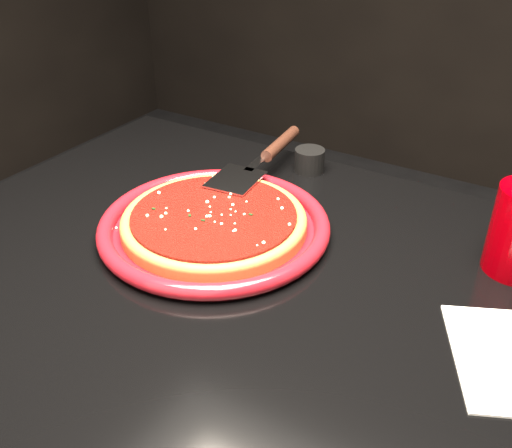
{
  "coord_description": "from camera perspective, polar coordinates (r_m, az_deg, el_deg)",
  "views": [
    {
      "loc": [
        0.31,
        -0.57,
        1.24
      ],
      "look_at": [
        -0.1,
        0.09,
        0.77
      ],
      "focal_mm": 40.0,
      "sensor_mm": 36.0,
      "label": 1
    }
  ],
  "objects": [
    {
      "name": "pizza_server",
      "position": [
        1.06,
        0.54,
        6.62
      ],
      "size": [
        0.13,
        0.34,
        0.03
      ],
      "primitive_type": null,
      "rotation": [
        0.0,
        0.0,
        0.11
      ],
      "color": "#BBBDC2",
      "rests_on": "plate"
    },
    {
      "name": "pizza_crust",
      "position": [
        0.91,
        -4.2,
        0.09
      ],
      "size": [
        0.34,
        0.34,
        0.01
      ],
      "primitive_type": "cylinder",
      "rotation": [
        0.0,
        0.0,
        0.17
      ],
      "color": "brown",
      "rests_on": "plate"
    },
    {
      "name": "plate",
      "position": [
        0.91,
        -4.19,
        -0.14
      ],
      "size": [
        0.43,
        0.43,
        0.03
      ],
      "primitive_type": "cylinder",
      "rotation": [
        0.0,
        0.0,
        0.17
      ],
      "color": "maroon",
      "rests_on": "table"
    },
    {
      "name": "pizza_sauce",
      "position": [
        0.91,
        -4.23,
        0.78
      ],
      "size": [
        0.3,
        0.3,
        0.01
      ],
      "primitive_type": "cylinder",
      "rotation": [
        0.0,
        0.0,
        0.17
      ],
      "color": "maroon",
      "rests_on": "plate"
    },
    {
      "name": "ramekin",
      "position": [
        1.11,
        5.37,
        6.37
      ],
      "size": [
        0.07,
        0.07,
        0.04
      ],
      "primitive_type": "cylinder",
      "rotation": [
        0.0,
        0.0,
        -0.16
      ],
      "color": "black",
      "rests_on": "table"
    },
    {
      "name": "parmesan_dusting",
      "position": [
        0.9,
        -4.25,
        1.18
      ],
      "size": [
        0.25,
        0.25,
        0.01
      ],
      "primitive_type": null,
      "color": "beige",
      "rests_on": "plate"
    },
    {
      "name": "pizza_crust_rim",
      "position": [
        0.91,
        -4.22,
        0.49
      ],
      "size": [
        0.34,
        0.34,
        0.02
      ],
      "primitive_type": "torus",
      "rotation": [
        0.0,
        0.0,
        0.17
      ],
      "color": "brown",
      "rests_on": "plate"
    },
    {
      "name": "basil_flecks",
      "position": [
        0.9,
        -4.25,
        1.12
      ],
      "size": [
        0.23,
        0.23,
        0.0
      ],
      "primitive_type": null,
      "color": "black",
      "rests_on": "plate"
    }
  ]
}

